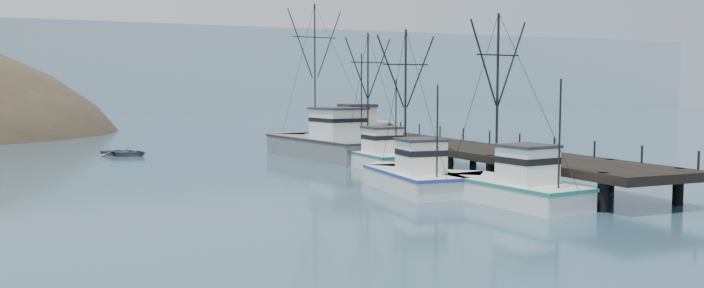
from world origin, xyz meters
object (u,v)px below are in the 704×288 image
at_px(motorboat, 125,156).
at_px(trawler_far, 373,156).
at_px(pickup_truck, 370,123).
at_px(work_vessel, 324,144).
at_px(trawler_mid, 411,177).
at_px(pier_shed, 357,118).
at_px(pier, 445,147).
at_px(trawler_near, 508,188).

bearing_deg(motorboat, trawler_far, -90.74).
relative_size(trawler_far, pickup_truck, 1.98).
xyz_separation_m(work_vessel, pickup_truck, (6.59, 4.39, 1.55)).
xyz_separation_m(trawler_mid, pier_shed, (6.70, 23.85, 2.60)).
xyz_separation_m(trawler_mid, pickup_truck, (8.99, 25.96, 1.97)).
bearing_deg(work_vessel, pier, -64.60).
xyz_separation_m(pier, trawler_near, (-5.33, -15.71, -0.87)).
xyz_separation_m(trawler_mid, trawler_far, (3.34, 12.83, 0.00)).
bearing_deg(work_vessel, trawler_far, -83.92).
relative_size(pier, trawler_far, 3.95).
height_order(pier, pier_shed, pier_shed).
bearing_deg(work_vessel, pier_shed, 28.05).
xyz_separation_m(trawler_near, pier_shed, (3.93, 29.99, 2.60)).
bearing_deg(trawler_mid, motorboat, 115.72).
distance_m(trawler_far, pier_shed, 11.82).
bearing_deg(motorboat, pier_shed, -62.98).
distance_m(pier, motorboat, 30.49).
xyz_separation_m(trawler_far, pier_shed, (3.36, 11.03, 2.60)).
height_order(work_vessel, pickup_truck, work_vessel).
xyz_separation_m(pickup_truck, motorboat, (-23.45, 4.06, -2.78)).
relative_size(pier, motorboat, 9.30).
relative_size(work_vessel, pier_shed, 5.54).
xyz_separation_m(work_vessel, pier_shed, (4.29, 2.29, 2.19)).
bearing_deg(trawler_mid, trawler_near, -65.71).
bearing_deg(trawler_near, pickup_truck, 79.03).
height_order(trawler_far, pier_shed, trawler_far).
bearing_deg(pier_shed, trawler_near, -97.46).
bearing_deg(pier_shed, trawler_far, -106.96).
relative_size(trawler_mid, pickup_truck, 1.83).
distance_m(trawler_mid, pickup_truck, 27.54).
bearing_deg(trawler_mid, trawler_far, 75.42).
height_order(trawler_near, pickup_truck, trawler_near).
bearing_deg(motorboat, pier, -88.92).
distance_m(trawler_near, trawler_mid, 6.73).
distance_m(trawler_near, work_vessel, 27.71).
height_order(trawler_far, pickup_truck, trawler_far).
distance_m(trawler_near, trawler_far, 18.97).
relative_size(trawler_mid, pier_shed, 3.21).
height_order(work_vessel, motorboat, work_vessel).
height_order(pier, work_vessel, work_vessel).
relative_size(trawler_near, work_vessel, 0.61).
distance_m(pier_shed, pickup_truck, 3.18).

